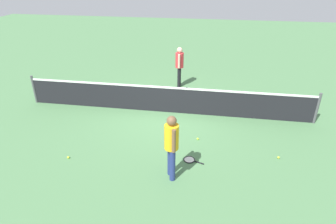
{
  "coord_description": "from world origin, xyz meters",
  "views": [
    {
      "loc": [
        1.56,
        -9.04,
        4.71
      ],
      "look_at": [
        0.36,
        -1.73,
        0.9
      ],
      "focal_mm": 30.8,
      "sensor_mm": 36.0,
      "label": 1
    }
  ],
  "objects": [
    {
      "name": "tennis_racket_far_player",
      "position": [
        0.73,
        2.07,
        0.01
      ],
      "size": [
        0.48,
        0.57,
        0.03
      ],
      "color": "red",
      "rests_on": "ground_plane"
    },
    {
      "name": "tennis_ball_baseline",
      "position": [
        0.54,
        -2.01,
        0.03
      ],
      "size": [
        0.07,
        0.07,
        0.07
      ],
      "primitive_type": "sphere",
      "color": "#C6E033",
      "rests_on": "ground_plane"
    },
    {
      "name": "tennis_ball_by_net",
      "position": [
        -2.15,
        -3.17,
        0.03
      ],
      "size": [
        0.07,
        0.07,
        0.07
      ],
      "primitive_type": "sphere",
      "color": "#C6E033",
      "rests_on": "ground_plane"
    },
    {
      "name": "player_far_side",
      "position": [
        0.16,
        2.51,
        1.01
      ],
      "size": [
        0.36,
        0.52,
        1.7
      ],
      "color": "black",
      "rests_on": "ground_plane"
    },
    {
      "name": "player_near_side",
      "position": [
        0.73,
        -3.46,
        1.01
      ],
      "size": [
        0.44,
        0.52,
        1.7
      ],
      "color": "navy",
      "rests_on": "ground_plane"
    },
    {
      "name": "court_net",
      "position": [
        0.0,
        0.0,
        0.5
      ],
      "size": [
        10.09,
        0.09,
        1.07
      ],
      "color": "#4C4C51",
      "rests_on": "ground_plane"
    },
    {
      "name": "tennis_ball_stray_left",
      "position": [
        1.26,
        -1.66,
        0.03
      ],
      "size": [
        0.07,
        0.07,
        0.07
      ],
      "primitive_type": "sphere",
      "color": "#C6E033",
      "rests_on": "ground_plane"
    },
    {
      "name": "tennis_racket_near_player",
      "position": [
        1.13,
        -2.72,
        0.01
      ],
      "size": [
        0.61,
        0.4,
        0.03
      ],
      "color": "black",
      "rests_on": "ground_plane"
    },
    {
      "name": "tennis_ball_midcourt",
      "position": [
        3.49,
        -2.25,
        0.03
      ],
      "size": [
        0.07,
        0.07,
        0.07
      ],
      "primitive_type": "sphere",
      "color": "#C6E033",
      "rests_on": "ground_plane"
    },
    {
      "name": "ground_plane",
      "position": [
        0.0,
        0.0,
        0.0
      ],
      "size": [
        40.0,
        40.0,
        0.0
      ],
      "primitive_type": "plane",
      "color": "#4C7A4C"
    }
  ]
}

